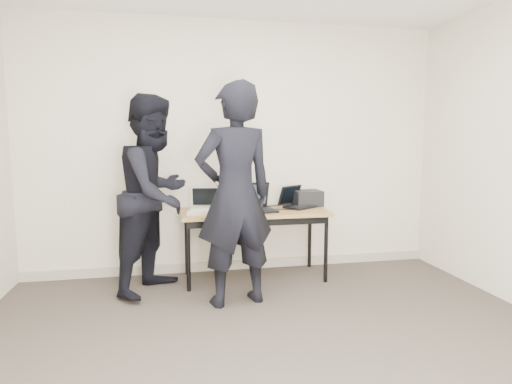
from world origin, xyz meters
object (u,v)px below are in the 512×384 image
object	(u,v)px
equipment_box	(307,198)
person_typist	(235,195)
desk	(254,216)
laptop_beige	(205,207)
leather_satchel	(234,196)
person_observer	(156,194)
laptop_right	(296,203)
laptop_center	(255,205)

from	to	relation	value
equipment_box	person_typist	size ratio (longest dim) A/B	0.15
desk	person_typist	bearing A→B (deg)	-114.95
laptop_beige	person_typist	size ratio (longest dim) A/B	0.19
leather_satchel	person_typist	size ratio (longest dim) A/B	0.19
desk	laptop_beige	size ratio (longest dim) A/B	4.12
leather_satchel	person_observer	distance (m)	0.89
laptop_right	person_observer	world-z (taller)	person_observer
person_observer	laptop_right	bearing A→B (deg)	-47.32
laptop_beige	laptop_center	world-z (taller)	laptop_center
equipment_box	person_observer	distance (m)	1.65
laptop_right	person_typist	distance (m)	1.09
laptop_center	person_observer	distance (m)	1.01
equipment_box	leather_satchel	bearing A→B (deg)	177.47
laptop_right	person_typist	world-z (taller)	person_typist
desk	laptop_center	bearing A→B (deg)	-76.36
laptop_beige	person_observer	world-z (taller)	person_observer
desk	person_typist	xyz separation A→B (m)	(-0.29, -0.63, 0.31)
laptop_right	person_observer	bearing A→B (deg)	156.06
laptop_center	person_observer	bearing A→B (deg)	179.01
laptop_center	leather_satchel	distance (m)	0.31
person_typist	leather_satchel	bearing A→B (deg)	-111.02
person_observer	equipment_box	bearing A→B (deg)	-45.65
person_typist	laptop_right	bearing A→B (deg)	-149.60
desk	person_observer	world-z (taller)	person_observer
leather_satchel	person_observer	bearing A→B (deg)	-160.10
laptop_beige	equipment_box	world-z (taller)	laptop_beige
laptop_center	leather_satchel	world-z (taller)	laptop_center
equipment_box	laptop_right	bearing A→B (deg)	-153.07
equipment_box	person_observer	world-z (taller)	person_observer
equipment_box	person_typist	distance (m)	1.25
laptop_beige	laptop_center	size ratio (longest dim) A/B	0.88
desk	laptop_right	size ratio (longest dim) A/B	3.51
laptop_beige	person_observer	distance (m)	0.52
leather_satchel	person_typist	bearing A→B (deg)	-102.74
desk	person_observer	distance (m)	1.03
laptop_right	leather_satchel	world-z (taller)	leather_satchel
desk	person_typist	distance (m)	0.76
person_typist	equipment_box	bearing A→B (deg)	-151.84
laptop_beige	desk	bearing A→B (deg)	11.84
leather_satchel	person_typist	xyz separation A→B (m)	(-0.11, -0.85, 0.12)
laptop_right	person_observer	distance (m)	1.50
desk	leather_satchel	world-z (taller)	leather_satchel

